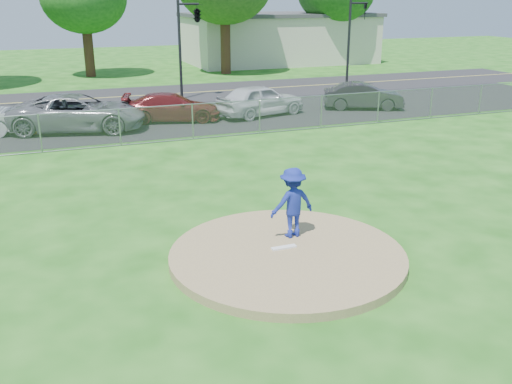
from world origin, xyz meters
TOP-DOWN VIEW (x-y plane):
  - ground at (0.00, 10.00)m, footprint 120.00×120.00m
  - pitchers_mound at (0.00, 0.00)m, footprint 5.40×5.40m
  - pitching_rubber at (0.00, 0.20)m, footprint 0.60×0.15m
  - chain_link_fence at (0.00, 12.00)m, footprint 40.00×0.06m
  - parking_lot at (0.00, 16.50)m, footprint 50.00×8.00m
  - street at (0.00, 24.00)m, footprint 60.00×7.00m
  - commercial_building at (16.00, 38.00)m, footprint 16.40×9.40m
  - traffic_signal_center at (3.97, 22.00)m, footprint 1.42×2.48m
  - traffic_signal_right at (14.24, 22.00)m, footprint 1.28×0.20m
  - pitcher at (0.47, 0.80)m, footprint 1.16×0.73m
  - traffic_cone at (-5.10, 15.50)m, footprint 0.31×0.31m
  - parked_car_gray at (-3.33, 15.42)m, footprint 6.33×4.07m
  - parked_car_darkred at (1.05, 15.99)m, footprint 4.91×2.98m
  - parked_car_pearl at (5.47, 15.69)m, footprint 4.94×3.02m
  - parked_car_charcoal at (11.26, 15.42)m, footprint 4.40×2.99m

SIDE VIEW (x-z plane):
  - ground at x=0.00m, z-range 0.00..0.00m
  - street at x=0.00m, z-range 0.00..0.01m
  - parking_lot at x=0.00m, z-range 0.00..0.01m
  - pitchers_mound at x=0.00m, z-range 0.00..0.20m
  - pitching_rubber at x=0.00m, z-range 0.20..0.24m
  - traffic_cone at x=-5.10m, z-range 0.01..0.62m
  - parked_car_darkred at x=1.05m, z-range 0.01..1.34m
  - parked_car_charcoal at x=11.26m, z-range 0.01..1.38m
  - chain_link_fence at x=0.00m, z-range 0.00..1.50m
  - parked_car_pearl at x=5.47m, z-range 0.01..1.58m
  - parked_car_gray at x=-3.33m, z-range 0.01..1.63m
  - pitcher at x=0.47m, z-range 0.20..1.92m
  - commercial_building at x=16.00m, z-range 0.01..4.31m
  - traffic_signal_right at x=14.24m, z-range 0.56..6.16m
  - traffic_signal_center at x=3.97m, z-range 1.81..7.41m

